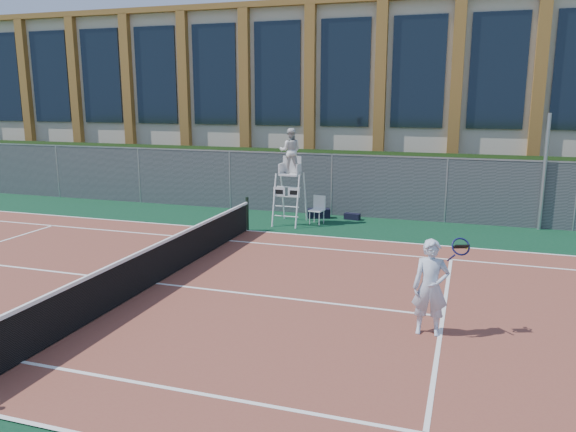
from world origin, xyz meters
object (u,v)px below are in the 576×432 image
(steel_pole, at_px, (544,172))
(tennis_player, at_px, (431,287))
(umpire_chair, at_px, (290,154))
(plastic_chair, at_px, (318,207))

(steel_pole, relative_size, tennis_player, 2.12)
(umpire_chair, relative_size, tennis_player, 1.85)
(umpire_chair, bearing_deg, tennis_player, -56.82)
(steel_pole, bearing_deg, tennis_player, -106.21)
(steel_pole, distance_m, tennis_player, 10.05)
(plastic_chair, relative_size, tennis_player, 0.54)
(plastic_chair, bearing_deg, tennis_player, -62.40)
(plastic_chair, bearing_deg, umpire_chair, -163.98)
(steel_pole, xyz_separation_m, umpire_chair, (-7.99, -1.66, 0.51))
(steel_pole, bearing_deg, umpire_chair, -168.29)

